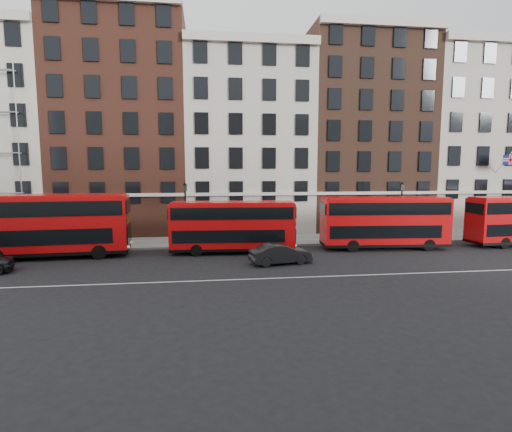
{
  "coord_description": "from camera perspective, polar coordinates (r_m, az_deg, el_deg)",
  "views": [
    {
      "loc": [
        -4.6,
        -25.37,
        6.69
      ],
      "look_at": [
        -0.69,
        5.0,
        3.0
      ],
      "focal_mm": 28.0,
      "sensor_mm": 36.0,
      "label": 1
    }
  ],
  "objects": [
    {
      "name": "lamp_post_right",
      "position": [
        38.11,
        20.04,
        1.02
      ],
      "size": [
        0.44,
        0.44,
        5.33
      ],
      "color": "black",
      "rests_on": "pavement"
    },
    {
      "name": "lamp_post_left",
      "position": [
        34.74,
        -10.04,
        0.8
      ],
      "size": [
        0.44,
        0.44,
        5.33
      ],
      "color": "black",
      "rests_on": "pavement"
    },
    {
      "name": "iron_railings",
      "position": [
        38.82,
        -0.43,
        -2.08
      ],
      "size": [
        6.6,
        0.06,
        1.0
      ],
      "primitive_type": null,
      "color": "black",
      "rests_on": "pavement"
    },
    {
      "name": "bus_b",
      "position": [
        31.41,
        -3.44,
        -1.38
      ],
      "size": [
        9.85,
        2.94,
        4.09
      ],
      "rotation": [
        0.0,
        0.0,
        -0.06
      ],
      "color": "#BF090B",
      "rests_on": "ground"
    },
    {
      "name": "bus_c",
      "position": [
        34.58,
        17.82,
        -0.71
      ],
      "size": [
        10.48,
        3.22,
        4.34
      ],
      "rotation": [
        0.0,
        0.0,
        -0.07
      ],
      "color": "#BF090B",
      "rests_on": "ground"
    },
    {
      "name": "car_front",
      "position": [
        28.12,
        3.53,
        -5.4
      ],
      "size": [
        4.57,
        2.35,
        1.43
      ],
      "primitive_type": "imported",
      "rotation": [
        0.0,
        0.0,
        1.77
      ],
      "color": "black",
      "rests_on": "ground"
    },
    {
      "name": "ground",
      "position": [
        26.63,
        2.88,
        -7.68
      ],
      "size": [
        120.0,
        120.0,
        0.0
      ],
      "primitive_type": "plane",
      "color": "black",
      "rests_on": "ground"
    },
    {
      "name": "traffic_light",
      "position": [
        43.13,
        30.38,
        0.28
      ],
      "size": [
        0.25,
        0.45,
        3.27
      ],
      "color": "black",
      "rests_on": "pavement"
    },
    {
      "name": "bus_a",
      "position": [
        33.34,
        -27.49,
        -1.05
      ],
      "size": [
        11.45,
        3.46,
        4.74
      ],
      "rotation": [
        0.0,
        0.0,
        0.07
      ],
      "color": "#BF090B",
      "rests_on": "ground"
    },
    {
      "name": "building_terrace",
      "position": [
        43.6,
        -1.69,
        11.54
      ],
      "size": [
        64.0,
        11.95,
        22.0
      ],
      "color": "#B2AB99",
      "rests_on": "ground"
    },
    {
      "name": "pavement",
      "position": [
        36.76,
        -0.02,
        -3.5
      ],
      "size": [
        80.0,
        5.0,
        0.15
      ],
      "primitive_type": "cube",
      "color": "gray",
      "rests_on": "ground"
    },
    {
      "name": "road_centre_line",
      "position": [
        24.73,
        3.71,
        -8.82
      ],
      "size": [
        70.0,
        0.12,
        0.01
      ],
      "primitive_type": "cube",
      "color": "white",
      "rests_on": "ground"
    },
    {
      "name": "kerb",
      "position": [
        34.32,
        0.51,
        -4.23
      ],
      "size": [
        80.0,
        0.3,
        0.16
      ],
      "primitive_type": "cube",
      "color": "gray",
      "rests_on": "ground"
    }
  ]
}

